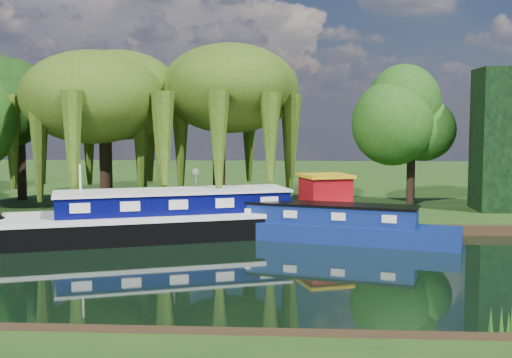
{
  "coord_description": "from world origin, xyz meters",
  "views": [
    {
      "loc": [
        5.82,
        -23.06,
        5.42
      ],
      "look_at": [
        3.97,
        6.45,
        2.8
      ],
      "focal_mm": 45.0,
      "sensor_mm": 36.0,
      "label": 1
    }
  ],
  "objects": [
    {
      "name": "reeds_near",
      "position": [
        6.87,
        -7.57,
        0.55
      ],
      "size": [
        33.7,
        1.5,
        1.1
      ],
      "color": "#194A13",
      "rests_on": "ground"
    },
    {
      "name": "far_bank",
      "position": [
        0.0,
        34.0,
        0.23
      ],
      "size": [
        120.0,
        52.0,
        0.45
      ],
      "primitive_type": "cube",
      "color": "#1B360E",
      "rests_on": "ground"
    },
    {
      "name": "willow_right",
      "position": [
        1.55,
        12.23,
        6.65
      ],
      "size": [
        6.98,
        6.98,
        8.5
      ],
      "color": "black",
      "rests_on": "far_bank"
    },
    {
      "name": "tree_far_right",
      "position": [
        12.69,
        15.71,
        5.41
      ],
      "size": [
        4.39,
        4.39,
        7.19
      ],
      "color": "black",
      "rests_on": "far_bank"
    },
    {
      "name": "ground",
      "position": [
        0.0,
        0.0,
        0.0
      ],
      "size": [
        120.0,
        120.0,
        0.0
      ],
      "primitive_type": "plane",
      "color": "black"
    },
    {
      "name": "mooring_posts",
      "position": [
        -0.5,
        8.4,
        0.95
      ],
      "size": [
        19.16,
        0.16,
        1.0
      ],
      "color": "silver",
      "rests_on": "far_bank"
    },
    {
      "name": "narrowboat",
      "position": [
        6.85,
        6.29,
        0.66
      ],
      "size": [
        12.78,
        5.44,
        1.85
      ],
      "rotation": [
        0.0,
        0.0,
        -0.27
      ],
      "color": "navy",
      "rests_on": "ground"
    },
    {
      "name": "dutch_barge",
      "position": [
        1.11,
        7.01,
        0.91
      ],
      "size": [
        17.69,
        9.54,
        3.67
      ],
      "rotation": [
        0.0,
        0.0,
        0.34
      ],
      "color": "black",
      "rests_on": "ground"
    },
    {
      "name": "willow_left",
      "position": [
        -4.87,
        12.31,
        6.63
      ],
      "size": [
        7.1,
        7.1,
        8.5
      ],
      "color": "black",
      "rests_on": "far_bank"
    },
    {
      "name": "lamppost",
      "position": [
        0.5,
        10.5,
        2.42
      ],
      "size": [
        0.36,
        0.36,
        2.56
      ],
      "color": "silver",
      "rests_on": "far_bank"
    },
    {
      "name": "tree_far_mid",
      "position": [
        -11.78,
        16.92,
        6.24
      ],
      "size": [
        5.13,
        5.13,
        8.4
      ],
      "color": "black",
      "rests_on": "far_bank"
    }
  ]
}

